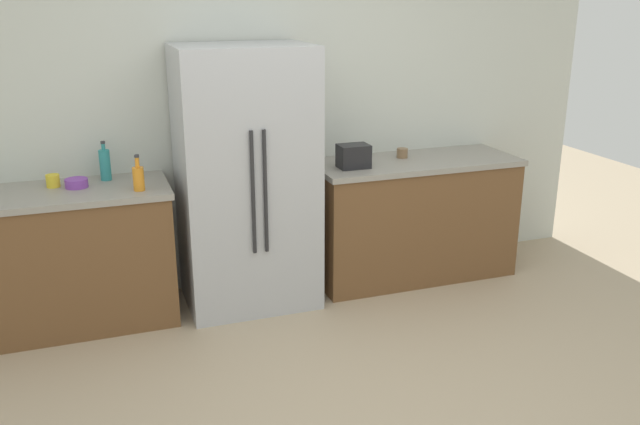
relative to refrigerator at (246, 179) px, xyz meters
The scene contains 11 objects.
ground_plane 1.80m from the refrigerator, 81.39° to the right, with size 10.42×10.42×0.00m, color tan.
kitchen_back_panel 0.74m from the refrigerator, 59.24° to the left, with size 5.21×0.10×2.92m, color silver.
counter_left 1.35m from the refrigerator, behind, with size 1.53×0.63×0.91m.
counter_right 1.35m from the refrigerator, ahead, with size 1.52×0.63×0.91m.
refrigerator is the anchor object (origin of this frame).
toaster 0.77m from the refrigerator, ahead, with size 0.21×0.16×0.16m, color black.
bottle_a 0.72m from the refrigerator, behind, with size 0.07×0.07×0.23m.
bottle_b 0.92m from the refrigerator, 167.20° to the left, with size 0.07×0.07×0.26m.
cup_a 1.22m from the refrigerator, ahead, with size 0.08×0.08×0.07m, color brown.
cup_b 1.22m from the refrigerator, behind, with size 0.08×0.08×0.08m, color yellow.
bowl_b 1.08m from the refrigerator, behind, with size 0.14×0.14×0.06m, color purple.
Camera 1 is at (-1.22, -2.71, 2.07)m, focal length 37.81 mm.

